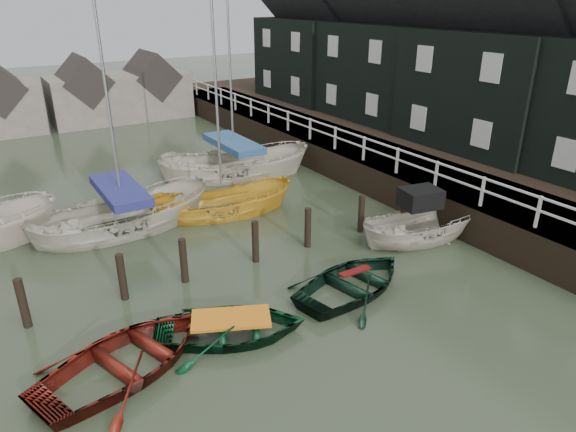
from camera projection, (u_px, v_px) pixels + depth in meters
ground at (270, 318)px, 13.59m from camera, size 120.00×120.00×0.00m
pier at (334, 150)px, 25.69m from camera, size 3.04×32.00×2.70m
land_strip at (413, 148)px, 28.65m from camera, size 14.00×38.00×1.50m
quay_houses at (444, 43)px, 25.34m from camera, size 6.52×28.14×10.01m
mooring_pilings at (187, 266)px, 15.19m from camera, size 13.72×0.22×1.80m
far_sheds at (82, 95)px, 33.53m from camera, size 14.00×4.08×4.39m
rowboat_red at (129, 370)px, 11.73m from camera, size 5.09×4.34×0.89m
rowboat_green at (232, 336)px, 12.89m from camera, size 4.52×3.99×0.78m
rowboat_dkgreen at (354, 290)px, 14.89m from camera, size 4.51×3.62×0.83m
motorboat at (420, 238)px, 17.87m from camera, size 4.84×2.54×2.74m
sailboat_b at (125, 228)px, 18.73m from camera, size 6.68×2.71×12.50m
sailboat_c at (223, 213)px, 20.15m from camera, size 5.92×3.35×9.95m
sailboat_d at (235, 175)px, 24.17m from camera, size 7.46×5.00×12.97m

